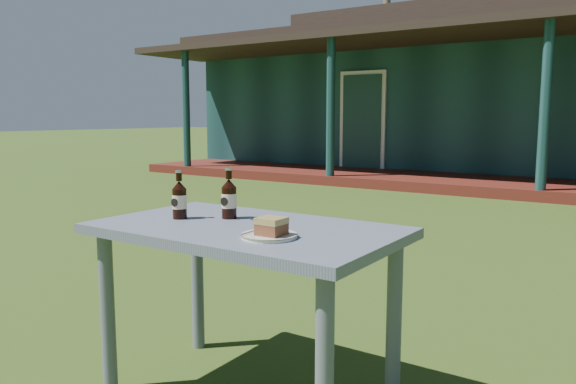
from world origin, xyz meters
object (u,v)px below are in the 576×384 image
Objects in this scene: plate at (269,235)px; cake_slice at (271,226)px; cafe_table at (246,251)px; cola_bottle_near at (229,198)px; cola_bottle_far at (179,199)px.

cake_slice is at bearing -31.52° from plate.
cafe_table is 0.27m from plate.
cafe_table is 13.04× the size of cake_slice.
cola_bottle_near is at bearing 149.44° from plate.
cake_slice is at bearing -31.63° from cafe_table.
cake_slice is 0.43× the size of cola_bottle_near.
cola_bottle_near reaches higher than cola_bottle_far.
cola_bottle_far reaches higher than cafe_table.
cola_bottle_near is (-0.16, 0.09, 0.19)m from cafe_table.
cafe_table is 0.30m from cake_slice.
cola_bottle_far is (-0.17, -0.12, -0.00)m from cola_bottle_near.
cake_slice is at bearing -30.61° from cola_bottle_near.
cafe_table is 5.61× the size of cola_bottle_near.
cake_slice is (0.22, -0.14, 0.15)m from cafe_table.
cola_bottle_far reaches higher than cake_slice.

